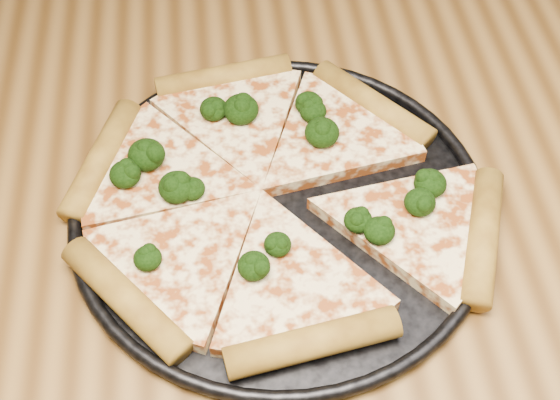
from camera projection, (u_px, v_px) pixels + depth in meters
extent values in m
cube|color=brown|center=(329.00, 233.00, 0.70)|extent=(1.20, 0.90, 0.04)
cylinder|color=black|center=(280.00, 208.00, 0.69)|extent=(0.38, 0.38, 0.01)
torus|color=black|center=(280.00, 204.00, 0.68)|extent=(0.39, 0.39, 0.01)
cylinder|color=#A77D29|center=(373.00, 104.00, 0.75)|extent=(0.11, 0.13, 0.03)
cylinder|color=#A77D29|center=(224.00, 77.00, 0.77)|extent=(0.15, 0.05, 0.03)
cylinder|color=#A77D29|center=(102.00, 159.00, 0.70)|extent=(0.08, 0.14, 0.03)
cylinder|color=#A77D29|center=(126.00, 299.00, 0.61)|extent=(0.11, 0.13, 0.03)
cylinder|color=#A77D29|center=(313.00, 342.00, 0.58)|extent=(0.15, 0.05, 0.03)
cylinder|color=#A77D29|center=(483.00, 236.00, 0.65)|extent=(0.08, 0.14, 0.03)
ellipsoid|color=black|center=(254.00, 266.00, 0.62)|extent=(0.03, 0.03, 0.02)
ellipsoid|color=black|center=(146.00, 155.00, 0.69)|extent=(0.04, 0.04, 0.03)
ellipsoid|color=black|center=(420.00, 202.00, 0.66)|extent=(0.03, 0.03, 0.02)
ellipsoid|color=black|center=(309.00, 103.00, 0.73)|extent=(0.03, 0.03, 0.02)
ellipsoid|color=black|center=(313.00, 111.00, 0.73)|extent=(0.03, 0.03, 0.02)
ellipsoid|color=black|center=(214.00, 109.00, 0.73)|extent=(0.03, 0.03, 0.02)
ellipsoid|color=black|center=(177.00, 187.00, 0.67)|extent=(0.03, 0.03, 0.03)
ellipsoid|color=black|center=(379.00, 231.00, 0.64)|extent=(0.03, 0.03, 0.02)
ellipsoid|color=black|center=(430.00, 183.00, 0.67)|extent=(0.03, 0.03, 0.02)
ellipsoid|color=black|center=(241.00, 109.00, 0.73)|extent=(0.04, 0.04, 0.03)
ellipsoid|color=black|center=(148.00, 258.00, 0.62)|extent=(0.02, 0.02, 0.02)
ellipsoid|color=black|center=(125.00, 174.00, 0.68)|extent=(0.03, 0.03, 0.02)
ellipsoid|color=black|center=(192.00, 189.00, 0.67)|extent=(0.02, 0.02, 0.02)
ellipsoid|color=black|center=(358.00, 220.00, 0.65)|extent=(0.03, 0.03, 0.02)
ellipsoid|color=black|center=(322.00, 132.00, 0.71)|extent=(0.03, 0.03, 0.03)
ellipsoid|color=black|center=(278.00, 244.00, 0.63)|extent=(0.02, 0.02, 0.02)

